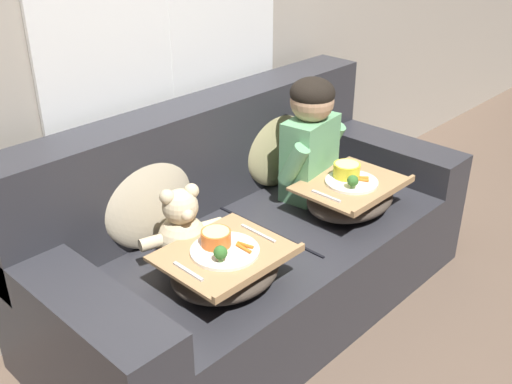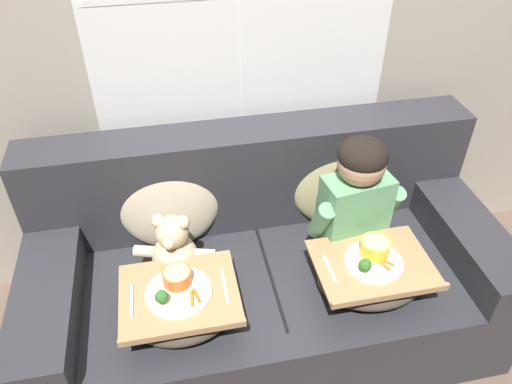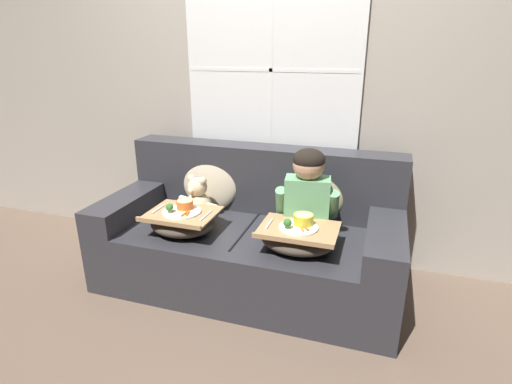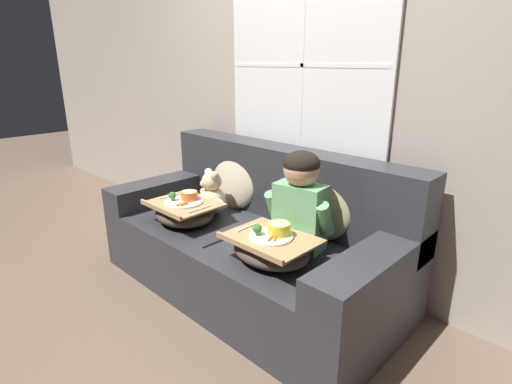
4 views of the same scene
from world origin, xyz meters
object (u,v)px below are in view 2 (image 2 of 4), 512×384
object	(u,v)px
child_figure	(357,193)
lap_tray_teddy	(180,304)
throw_pillow_behind_child	(337,181)
couch	(264,270)
lap_tray_child	(371,273)
throw_pillow_behind_teddy	(169,202)
teddy_bear	(174,250)

from	to	relation	value
child_figure	lap_tray_teddy	bearing A→B (deg)	-162.81
lap_tray_teddy	throw_pillow_behind_child	bearing A→B (deg)	30.84
couch	lap_tray_teddy	distance (m)	0.49
couch	throw_pillow_behind_child	world-z (taller)	couch
throw_pillow_behind_child	couch	bearing A→B (deg)	-153.45
lap_tray_child	lap_tray_teddy	size ratio (longest dim) A/B	1.05
throw_pillow_behind_teddy	lap_tray_teddy	distance (m)	0.46
couch	lap_tray_child	world-z (taller)	couch
couch	lap_tray_teddy	bearing A→B (deg)	-145.22
couch	throw_pillow_behind_child	bearing A→B (deg)	26.55
throw_pillow_behind_teddy	throw_pillow_behind_child	bearing A→B (deg)	0.00
throw_pillow_behind_teddy	child_figure	xyz separation A→B (m)	(0.75, -0.21, 0.10)
child_figure	lap_tray_teddy	world-z (taller)	child_figure
lap_tray_child	lap_tray_teddy	bearing A→B (deg)	-179.98
child_figure	lap_tray_teddy	size ratio (longest dim) A/B	1.28
throw_pillow_behind_teddy	child_figure	world-z (taller)	child_figure
couch	child_figure	bearing A→B (deg)	-4.34
couch	child_figure	size ratio (longest dim) A/B	3.52
throw_pillow_behind_child	teddy_bear	distance (m)	0.78
throw_pillow_behind_child	throw_pillow_behind_teddy	distance (m)	0.75
lap_tray_child	child_figure	bearing A→B (deg)	90.05
throw_pillow_behind_child	child_figure	size ratio (longest dim) A/B	0.81
teddy_bear	lap_tray_child	bearing A→B (deg)	-16.93
throw_pillow_behind_child	teddy_bear	size ratio (longest dim) A/B	1.35
throw_pillow_behind_teddy	teddy_bear	size ratio (longest dim) A/B	1.37
throw_pillow_behind_teddy	lap_tray_child	distance (m)	0.88
child_figure	lap_tray_child	xyz separation A→B (m)	(0.00, -0.23, -0.23)
child_figure	teddy_bear	size ratio (longest dim) A/B	1.67
throw_pillow_behind_teddy	child_figure	bearing A→B (deg)	-16.05
throw_pillow_behind_child	throw_pillow_behind_teddy	size ratio (longest dim) A/B	0.99
teddy_bear	lap_tray_teddy	size ratio (longest dim) A/B	0.77
teddy_bear	lap_tray_teddy	xyz separation A→B (m)	(0.00, -0.23, -0.06)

